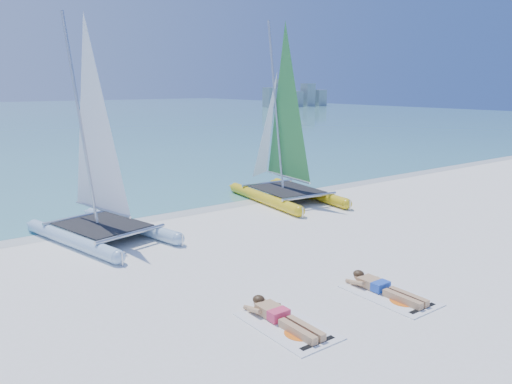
% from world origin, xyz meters
% --- Properties ---
extents(ground, '(140.00, 140.00, 0.00)m').
position_xyz_m(ground, '(0.00, 0.00, 0.00)').
color(ground, white).
rests_on(ground, ground).
extents(wet_sand_strip, '(140.00, 1.40, 0.01)m').
position_xyz_m(wet_sand_strip, '(0.00, 5.50, 0.00)').
color(wet_sand_strip, silver).
rests_on(wet_sand_strip, ground).
extents(distant_skyline, '(14.00, 2.00, 5.00)m').
position_xyz_m(distant_skyline, '(53.71, 62.00, 1.94)').
color(distant_skyline, '#90999E').
rests_on(distant_skyline, ground).
extents(catamaran_blue, '(3.11, 4.88, 6.16)m').
position_xyz_m(catamaran_blue, '(-3.38, 4.20, 1.84)').
color(catamaran_blue, '#AFC8E6').
rests_on(catamaran_blue, ground).
extents(catamaran_yellow, '(2.77, 5.20, 6.49)m').
position_xyz_m(catamaran_yellow, '(3.56, 5.09, 2.05)').
color(catamaran_yellow, yellow).
rests_on(catamaran_yellow, ground).
extents(towel_a, '(1.00, 1.85, 0.02)m').
position_xyz_m(towel_a, '(-2.60, -2.67, 0.01)').
color(towel_a, white).
rests_on(towel_a, ground).
extents(sunbather_a, '(0.37, 1.73, 0.26)m').
position_xyz_m(sunbather_a, '(-2.60, -2.48, 0.12)').
color(sunbather_a, tan).
rests_on(sunbather_a, towel_a).
extents(towel_b, '(1.00, 1.85, 0.02)m').
position_xyz_m(towel_b, '(-0.18, -2.91, 0.01)').
color(towel_b, white).
rests_on(towel_b, ground).
extents(sunbather_b, '(0.37, 1.73, 0.26)m').
position_xyz_m(sunbather_b, '(-0.18, -2.72, 0.12)').
color(sunbather_b, tan).
rests_on(sunbather_b, towel_b).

